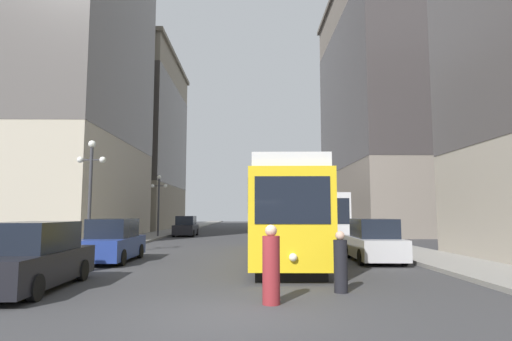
# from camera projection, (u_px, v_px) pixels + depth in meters

# --- Properties ---
(ground_plane) EXTENTS (200.00, 200.00, 0.00)m
(ground_plane) POSITION_uv_depth(u_px,v_px,m) (234.00, 316.00, 8.39)
(ground_plane) COLOR #38383A
(sidewalk_left) EXTENTS (3.06, 120.00, 0.15)m
(sidewalk_left) POSITION_uv_depth(u_px,v_px,m) (175.00, 231.00, 48.09)
(sidewalk_left) COLOR gray
(sidewalk_left) RESTS_ON ground
(sidewalk_right) EXTENTS (3.06, 120.00, 0.15)m
(sidewalk_right) POSITION_uv_depth(u_px,v_px,m) (321.00, 231.00, 48.28)
(sidewalk_right) COLOR gray
(sidewalk_right) RESTS_ON ground
(streetcar) EXTENTS (3.00, 15.02, 3.89)m
(streetcar) POSITION_uv_depth(u_px,v_px,m) (281.00, 212.00, 19.53)
(streetcar) COLOR black
(streetcar) RESTS_ON ground
(transit_bus) EXTENTS (2.77, 12.06, 3.45)m
(transit_bus) POSITION_uv_depth(u_px,v_px,m) (316.00, 215.00, 33.42)
(transit_bus) COLOR black
(transit_bus) RESTS_ON ground
(parked_car_left_near) EXTENTS (2.03, 4.97, 1.82)m
(parked_car_left_near) POSITION_uv_depth(u_px,v_px,m) (32.00, 258.00, 11.36)
(parked_car_left_near) COLOR black
(parked_car_left_near) RESTS_ON ground
(parked_car_left_mid) EXTENTS (1.89, 4.27, 1.82)m
(parked_car_left_mid) POSITION_uv_depth(u_px,v_px,m) (186.00, 227.00, 38.19)
(parked_car_left_mid) COLOR black
(parked_car_left_mid) RESTS_ON ground
(parked_car_right_far) EXTENTS (2.03, 4.57, 1.82)m
(parked_car_right_far) POSITION_uv_depth(u_px,v_px,m) (374.00, 242.00, 18.03)
(parked_car_right_far) COLOR black
(parked_car_right_far) RESTS_ON ground
(parked_car_left_far) EXTENTS (1.95, 4.62, 1.82)m
(parked_car_left_far) POSITION_uv_depth(u_px,v_px,m) (112.00, 242.00, 17.97)
(parked_car_left_far) COLOR black
(parked_car_left_far) RESTS_ON ground
(pedestrian_crossing_near) EXTENTS (0.36, 0.36, 1.59)m
(pedestrian_crossing_near) POSITION_uv_depth(u_px,v_px,m) (341.00, 264.00, 10.95)
(pedestrian_crossing_near) COLOR black
(pedestrian_crossing_near) RESTS_ON ground
(pedestrian_crossing_far) EXTENTS (0.40, 0.40, 1.80)m
(pedestrian_crossing_far) POSITION_uv_depth(u_px,v_px,m) (271.00, 267.00, 9.55)
(pedestrian_crossing_far) COLOR maroon
(pedestrian_crossing_far) RESTS_ON ground
(lamp_post_left_near) EXTENTS (1.41, 0.36, 5.49)m
(lamp_post_left_near) POSITION_uv_depth(u_px,v_px,m) (91.00, 178.00, 20.47)
(lamp_post_left_near) COLOR #333338
(lamp_post_left_near) RESTS_ON sidewalk_left
(lamp_post_left_far) EXTENTS (1.41, 0.36, 5.16)m
(lamp_post_left_far) POSITION_uv_depth(u_px,v_px,m) (159.00, 196.00, 35.55)
(lamp_post_left_far) COLOR #333338
(lamp_post_left_far) RESTS_ON sidewalk_left
(building_left_corner) EXTENTS (13.78, 18.18, 31.97)m
(building_left_corner) POSITION_uv_depth(u_px,v_px,m) (52.00, 43.00, 35.50)
(building_left_corner) COLOR #B2A893
(building_left_corner) RESTS_ON ground
(building_left_midblock) EXTENTS (15.57, 20.60, 23.16)m
(building_left_midblock) POSITION_uv_depth(u_px,v_px,m) (119.00, 140.00, 56.30)
(building_left_midblock) COLOR gray
(building_left_midblock) RESTS_ON ground
(building_right_corner) EXTENTS (11.94, 23.67, 27.74)m
(building_right_corner) POSITION_uv_depth(u_px,v_px,m) (389.00, 103.00, 46.47)
(building_right_corner) COLOR slate
(building_right_corner) RESTS_ON ground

